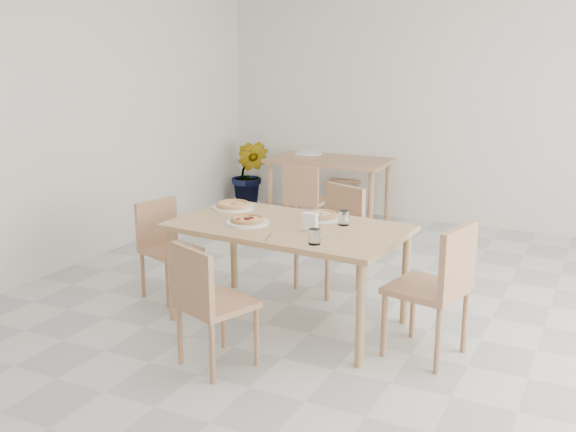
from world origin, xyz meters
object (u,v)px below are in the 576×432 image
at_px(pizza_pepperoni, 248,219).
at_px(tumbler_a, 344,218).
at_px(chair_north, 335,230).
at_px(second_table, 329,167).
at_px(chair_back_s, 305,197).
at_px(tumbler_b, 314,237).
at_px(chair_east, 439,282).
at_px(napkin_holder, 310,222).
at_px(plate_mushroom, 321,218).
at_px(plate_margherita, 233,207).
at_px(chair_west, 165,242).
at_px(plate_empty, 308,153).
at_px(chair_south, 207,298).
at_px(pizza_mushroom, 321,215).
at_px(pizza_margherita, 233,205).
at_px(plate_pepperoni, 248,222).
at_px(potted_plant, 250,174).
at_px(main_table, 288,234).

bearing_deg(pizza_pepperoni, tumbler_a, 23.23).
relative_size(chair_north, second_table, 0.64).
height_order(tumbler_a, chair_back_s, tumbler_a).
height_order(tumbler_b, chair_back_s, tumbler_b).
xyz_separation_m(chair_east, napkin_holder, (-0.93, 0.02, 0.28)).
bearing_deg(plate_mushroom, plate_margherita, -178.82).
height_order(chair_west, second_table, chair_west).
relative_size(chair_east, plate_empty, 2.81).
bearing_deg(plate_margherita, plate_mushroom, 1.18).
height_order(chair_south, chair_west, chair_south).
bearing_deg(plate_margherita, chair_east, -11.46).
bearing_deg(pizza_mushroom, tumbler_b, -70.14).
xyz_separation_m(plate_margherita, pizza_margherita, (0.00, 0.00, 0.02)).
xyz_separation_m(chair_north, plate_empty, (-1.23, 2.14, 0.25)).
distance_m(chair_east, plate_empty, 3.88).
height_order(chair_west, plate_pepperoni, chair_west).
bearing_deg(plate_mushroom, chair_west, -170.61).
height_order(pizza_margherita, second_table, pizza_margherita).
distance_m(chair_north, plate_margherita, 0.90).
relative_size(chair_west, plate_empty, 2.41).
relative_size(chair_south, second_table, 0.60).
xyz_separation_m(plate_pepperoni, tumbler_b, (0.65, -0.26, 0.04)).
height_order(plate_mushroom, chair_back_s, chair_back_s).
bearing_deg(pizza_pepperoni, chair_north, 72.07).
distance_m(chair_back_s, potted_plant, 1.58).
xyz_separation_m(chair_west, pizza_pepperoni, (0.87, -0.15, 0.32)).
bearing_deg(plate_margherita, tumbler_a, -4.26).
height_order(tumbler_a, tumbler_b, tumbler_a).
distance_m(plate_pepperoni, second_table, 2.93).
xyz_separation_m(napkin_holder, chair_back_s, (-1.02, 2.11, -0.35)).
xyz_separation_m(plate_margherita, pizza_pepperoni, (0.33, -0.35, 0.02)).
distance_m(plate_pepperoni, pizza_margherita, 0.48).
distance_m(chair_east, tumbler_b, 0.86).
relative_size(main_table, second_table, 1.26).
xyz_separation_m(chair_east, second_table, (-1.99, 2.88, 0.12)).
xyz_separation_m(chair_east, potted_plant, (-3.18, 3.13, -0.10)).
relative_size(second_table, chair_back_s, 1.71).
relative_size(plate_pepperoni, chair_back_s, 0.39).
relative_size(chair_east, pizza_margherita, 3.45).
bearing_deg(plate_pepperoni, chair_east, -0.35).
bearing_deg(chair_south, main_table, -76.32).
distance_m(chair_south, potted_plant, 4.37).
relative_size(pizza_margherita, pizza_mushroom, 1.04).
bearing_deg(chair_north, chair_west, -124.30).
relative_size(plate_margherita, plate_pepperoni, 1.06).
xyz_separation_m(tumbler_b, second_table, (-1.22, 3.12, -0.15)).
xyz_separation_m(plate_margherita, napkin_holder, (0.82, -0.33, 0.05)).
relative_size(second_table, potted_plant, 1.60).
distance_m(chair_south, second_table, 3.75).
relative_size(chair_west, chair_back_s, 0.98).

